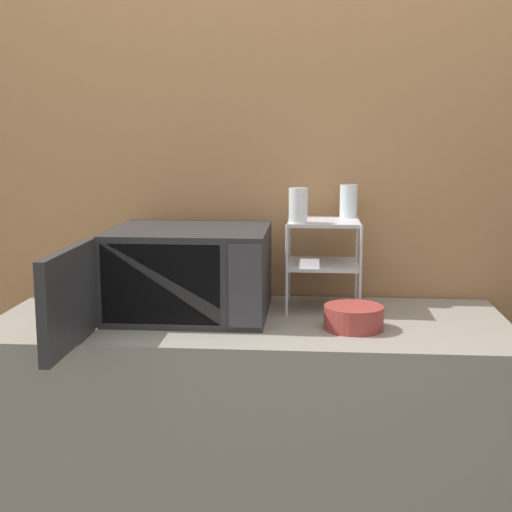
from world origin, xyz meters
The scene contains 7 objects.
wall_back centered at (0.00, 0.71, 1.30)m, with size 8.00×0.06×2.60m.
counter centered at (0.00, 0.34, 0.45)m, with size 1.67×0.67×0.90m.
microwave centered at (-0.22, 0.36, 1.05)m, with size 0.54×0.83×0.29m.
dish_rack centered at (0.24, 0.50, 1.12)m, with size 0.25×0.25×0.31m.
glass_front_left centered at (0.15, 0.42, 1.27)m, with size 0.06×0.06×0.12m.
glass_back_right centered at (0.32, 0.59, 1.27)m, with size 0.06×0.06×0.12m.
bowl centered at (0.33, 0.24, 0.94)m, with size 0.18×0.18×0.07m.
Camera 1 is at (0.20, -1.91, 1.50)m, focal length 50.00 mm.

